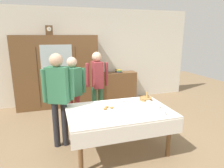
% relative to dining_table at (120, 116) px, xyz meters
% --- Properties ---
extents(ground_plane, '(12.00, 12.00, 0.00)m').
position_rel_dining_table_xyz_m(ground_plane, '(0.00, 0.24, -0.65)').
color(ground_plane, '#846B4C').
rests_on(ground_plane, ground).
extents(back_wall, '(6.40, 0.10, 2.70)m').
position_rel_dining_table_xyz_m(back_wall, '(0.00, 2.89, 0.70)').
color(back_wall, silver).
rests_on(back_wall, ground).
extents(dining_table, '(1.72, 1.12, 0.74)m').
position_rel_dining_table_xyz_m(dining_table, '(0.00, 0.00, 0.00)').
color(dining_table, brown).
rests_on(dining_table, ground).
extents(wall_cabinet, '(2.19, 0.46, 1.96)m').
position_rel_dining_table_xyz_m(wall_cabinet, '(-0.90, 2.59, 0.33)').
color(wall_cabinet, brown).
rests_on(wall_cabinet, ground).
extents(mantel_clock, '(0.18, 0.11, 0.24)m').
position_rel_dining_table_xyz_m(mantel_clock, '(-1.03, 2.59, 1.43)').
color(mantel_clock, brown).
rests_on(mantel_clock, wall_cabinet).
extents(bookshelf_low, '(1.07, 0.35, 0.86)m').
position_rel_dining_table_xyz_m(bookshelf_low, '(0.88, 2.64, -0.22)').
color(bookshelf_low, brown).
rests_on(bookshelf_low, ground).
extents(book_stack, '(0.17, 0.22, 0.09)m').
position_rel_dining_table_xyz_m(book_stack, '(0.88, 2.64, 0.25)').
color(book_stack, '#664C7A').
rests_on(book_stack, bookshelf_low).
extents(tea_cup_mid_left, '(0.13, 0.13, 0.06)m').
position_rel_dining_table_xyz_m(tea_cup_mid_left, '(0.18, 0.37, 0.12)').
color(tea_cup_mid_left, white).
rests_on(tea_cup_mid_left, dining_table).
extents(tea_cup_near_right, '(0.13, 0.13, 0.06)m').
position_rel_dining_table_xyz_m(tea_cup_near_right, '(0.60, -0.38, 0.12)').
color(tea_cup_near_right, white).
rests_on(tea_cup_near_right, dining_table).
extents(tea_cup_back_edge, '(0.13, 0.13, 0.06)m').
position_rel_dining_table_xyz_m(tea_cup_back_edge, '(0.60, 0.15, 0.12)').
color(tea_cup_back_edge, white).
rests_on(tea_cup_back_edge, dining_table).
extents(tea_cup_far_left, '(0.13, 0.13, 0.06)m').
position_rel_dining_table_xyz_m(tea_cup_far_left, '(0.66, -0.10, 0.12)').
color(tea_cup_far_left, white).
rests_on(tea_cup_far_left, dining_table).
extents(bread_basket, '(0.24, 0.24, 0.16)m').
position_rel_dining_table_xyz_m(bread_basket, '(0.65, 0.36, 0.13)').
color(bread_basket, '#9E7542').
rests_on(bread_basket, dining_table).
extents(pastry_plate, '(0.28, 0.28, 0.05)m').
position_rel_dining_table_xyz_m(pastry_plate, '(-0.17, 0.10, 0.10)').
color(pastry_plate, white).
rests_on(pastry_plate, dining_table).
extents(spoon_far_left, '(0.12, 0.02, 0.01)m').
position_rel_dining_table_xyz_m(spoon_far_left, '(-0.64, -0.11, 0.10)').
color(spoon_far_left, silver).
rests_on(spoon_far_left, dining_table).
extents(spoon_back_edge, '(0.12, 0.02, 0.01)m').
position_rel_dining_table_xyz_m(spoon_back_edge, '(0.48, -0.24, 0.10)').
color(spoon_back_edge, silver).
rests_on(spoon_back_edge, dining_table).
extents(spoon_mid_right, '(0.12, 0.02, 0.01)m').
position_rel_dining_table_xyz_m(spoon_mid_right, '(-0.29, 0.41, 0.10)').
color(spoon_mid_right, silver).
rests_on(spoon_mid_right, dining_table).
extents(person_by_cabinet, '(0.52, 0.37, 1.60)m').
position_rel_dining_table_xyz_m(person_by_cabinet, '(-0.06, 1.40, 0.32)').
color(person_by_cabinet, '#33704C').
rests_on(person_by_cabinet, ground).
extents(person_beside_shelf, '(0.52, 0.41, 1.54)m').
position_rel_dining_table_xyz_m(person_beside_shelf, '(-0.64, 1.09, 0.28)').
color(person_beside_shelf, '#933338').
rests_on(person_beside_shelf, ground).
extents(person_near_right_end, '(0.52, 0.33, 1.67)m').
position_rel_dining_table_xyz_m(person_near_right_end, '(-0.95, 0.47, 0.37)').
color(person_near_right_end, '#232328').
rests_on(person_near_right_end, ground).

